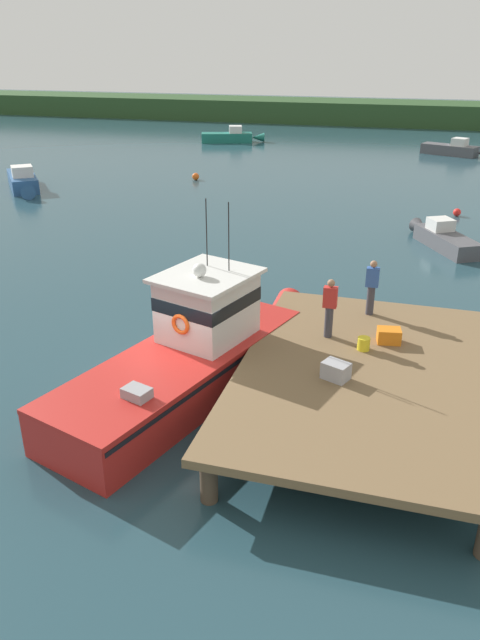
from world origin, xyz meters
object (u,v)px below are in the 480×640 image
at_px(crate_stack_mid_dock, 389,336).
at_px(moored_boat_mid_harbor, 23,181).
at_px(deckhand_by_the_boat, 372,286).
at_px(deckhand_further_back, 330,307).
at_px(crate_single_far, 336,371).
at_px(mooring_buoy_inshore, 196,176).
at_px(moored_boat_far_right, 454,149).
at_px(bait_bucket, 364,344).
at_px(moored_boat_off_the_point, 231,137).
at_px(mooring_buoy_spare_mooring, 457,212).
at_px(moored_boat_far_left, 443,238).
at_px(main_fishing_boat, 194,352).

xyz_separation_m(crate_stack_mid_dock, moored_boat_mid_harbor, (-23.61, 18.24, -0.87)).
height_order(deckhand_by_the_boat, deckhand_further_back, same).
relative_size(crate_single_far, mooring_buoy_inshore, 1.27).
relative_size(moored_boat_far_right, moored_boat_mid_harbor, 1.03).
relative_size(bait_bucket, moored_boat_far_right, 0.06).
relative_size(moored_boat_off_the_point, mooring_buoy_spare_mooring, 14.43).
distance_m(crate_single_far, moored_boat_mid_harbor, 30.52).
xyz_separation_m(crate_single_far, deckhand_further_back, (-0.52, 2.21, 0.65)).
height_order(crate_single_far, mooring_buoy_inshore, crate_single_far).
relative_size(moored_boat_far_left, moored_boat_off_the_point, 0.79).
bearing_deg(main_fishing_boat, bait_bucket, 13.19).
relative_size(crate_stack_mid_dock, moored_boat_off_the_point, 0.10).
distance_m(deckhand_by_the_boat, moored_boat_far_right, 37.79).
bearing_deg(moored_boat_far_left, crate_stack_mid_dock, -97.06).
height_order(main_fishing_boat, deckhand_by_the_boat, main_fishing_boat).
height_order(moored_boat_far_right, mooring_buoy_spare_mooring, moored_boat_far_right).
distance_m(main_fishing_boat, crate_single_far, 3.88).
bearing_deg(moored_boat_mid_harbor, mooring_buoy_spare_mooring, 1.57).
height_order(moored_boat_far_left, mooring_buoy_inshore, moored_boat_far_left).
height_order(crate_single_far, deckhand_further_back, deckhand_further_back).
relative_size(deckhand_further_back, mooring_buoy_inshore, 3.46).
xyz_separation_m(deckhand_by_the_boat, moored_boat_off_the_point, (-16.29, 39.51, -1.55)).
bearing_deg(moored_boat_off_the_point, moored_boat_mid_harbor, -106.14).
bearing_deg(deckhand_further_back, moored_boat_far_right, 83.66).
height_order(moored_boat_off_the_point, mooring_buoy_spare_mooring, moored_boat_off_the_point).
xyz_separation_m(main_fishing_boat, bait_bucket, (4.27, 1.00, 0.36)).
relative_size(mooring_buoy_inshore, mooring_buoy_spare_mooring, 1.16).
xyz_separation_m(crate_stack_mid_dock, moored_boat_off_the_point, (-16.95, 41.25, -0.88)).
xyz_separation_m(moored_boat_far_left, moored_boat_off_the_point, (-18.58, 28.14, 0.09)).
relative_size(bait_bucket, moored_boat_far_left, 0.07).
distance_m(crate_stack_mid_dock, moored_boat_far_right, 39.45).
distance_m(bait_bucket, deckhand_further_back, 1.32).
xyz_separation_m(bait_bucket, moored_boat_mid_harbor, (-23.02, 18.86, -0.85)).
height_order(moored_boat_far_right, moored_boat_mid_harbor, moored_boat_mid_harbor).
relative_size(deckhand_by_the_boat, moored_boat_mid_harbor, 0.30).
relative_size(deckhand_by_the_boat, moored_boat_off_the_point, 0.28).
bearing_deg(main_fishing_boat, crate_stack_mid_dock, 18.37).
bearing_deg(main_fishing_boat, mooring_buoy_spare_mooring, 70.46).
height_order(bait_bucket, moored_boat_far_right, bait_bucket).
distance_m(crate_single_far, moored_boat_far_right, 41.83).
bearing_deg(moored_boat_off_the_point, deckhand_further_back, -69.61).
bearing_deg(deckhand_by_the_boat, deckhand_further_back, -116.87).
xyz_separation_m(deckhand_by_the_boat, moored_boat_far_left, (2.28, 11.37, -1.64)).
xyz_separation_m(crate_stack_mid_dock, deckhand_further_back, (-1.59, -0.09, 0.66)).
xyz_separation_m(deckhand_by_the_boat, deckhand_further_back, (-0.93, -1.83, 0.00)).
xyz_separation_m(deckhand_by_the_boat, moored_boat_mid_harbor, (-22.95, 16.50, -1.54)).
bearing_deg(mooring_buoy_spare_mooring, moored_boat_mid_harbor, -178.43).
height_order(moored_boat_mid_harbor, mooring_buoy_spare_mooring, moored_boat_mid_harbor).
bearing_deg(bait_bucket, mooring_buoy_spare_mooring, 81.19).
bearing_deg(bait_bucket, crate_stack_mid_dock, 45.96).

